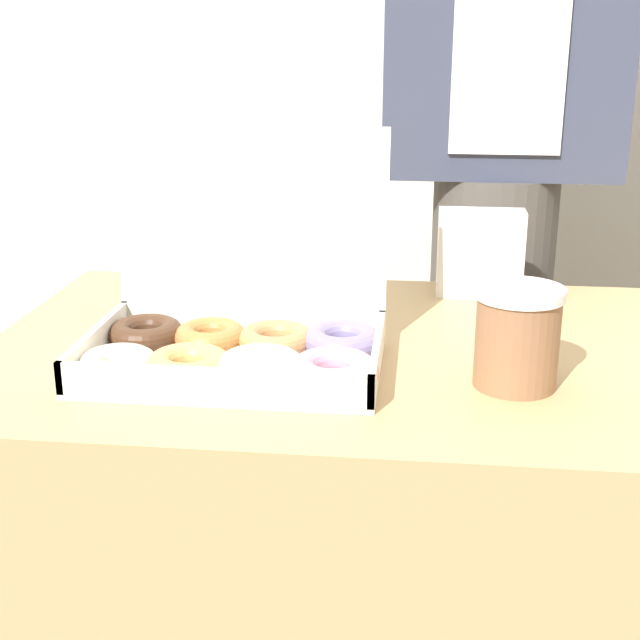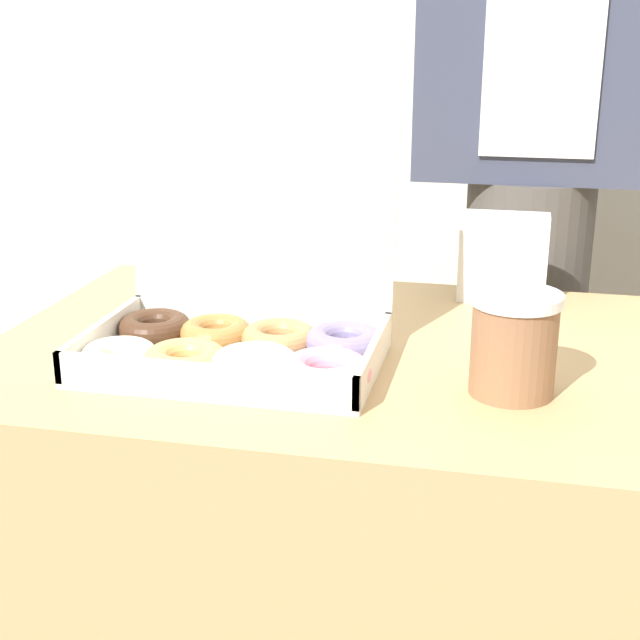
{
  "view_description": "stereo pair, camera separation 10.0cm",
  "coord_description": "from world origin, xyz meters",
  "px_view_note": "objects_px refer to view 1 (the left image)",
  "views": [
    {
      "loc": [
        0.0,
        -1.06,
        1.14
      ],
      "look_at": [
        -0.11,
        -0.11,
        0.83
      ],
      "focal_mm": 50.0,
      "sensor_mm": 36.0,
      "label": 1
    },
    {
      "loc": [
        0.1,
        -1.04,
        1.14
      ],
      "look_at": [
        -0.11,
        -0.11,
        0.83
      ],
      "focal_mm": 50.0,
      "sensor_mm": 36.0,
      "label": 2
    }
  ],
  "objects_px": {
    "donut_box": "(237,335)",
    "person_customer": "(497,145)",
    "coffee_cup": "(513,336)",
    "napkin_holder": "(477,253)"
  },
  "relations": [
    {
      "from": "donut_box",
      "to": "person_customer",
      "type": "relative_size",
      "value": 0.22
    },
    {
      "from": "donut_box",
      "to": "person_customer",
      "type": "xyz_separation_m",
      "value": [
        0.33,
        0.56,
        0.16
      ]
    },
    {
      "from": "donut_box",
      "to": "person_customer",
      "type": "bearing_deg",
      "value": 59.25
    },
    {
      "from": "donut_box",
      "to": "person_customer",
      "type": "distance_m",
      "value": 0.67
    },
    {
      "from": "coffee_cup",
      "to": "person_customer",
      "type": "bearing_deg",
      "value": 88.59
    },
    {
      "from": "person_customer",
      "to": "coffee_cup",
      "type": "bearing_deg",
      "value": -91.41
    },
    {
      "from": "donut_box",
      "to": "napkin_holder",
      "type": "height_order",
      "value": "donut_box"
    },
    {
      "from": "napkin_holder",
      "to": "person_customer",
      "type": "height_order",
      "value": "person_customer"
    },
    {
      "from": "person_customer",
      "to": "napkin_holder",
      "type": "bearing_deg",
      "value": -98.93
    },
    {
      "from": "donut_box",
      "to": "coffee_cup",
      "type": "relative_size",
      "value": 3.24
    }
  ]
}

